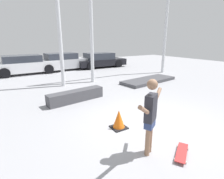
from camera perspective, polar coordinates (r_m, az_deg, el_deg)
ground_plane at (r=5.55m, az=12.17°, el=-10.67°), size 36.00×36.00×0.00m
skateboarder at (r=3.78m, az=12.44°, el=-7.57°), size 1.26×0.75×1.70m
skateboard at (r=4.37m, az=21.81°, el=-18.53°), size 0.76×0.58×0.08m
grind_box at (r=7.34m, az=-11.62°, el=-2.04°), size 2.41×0.79×0.45m
manual_pad at (r=10.76m, az=11.87°, el=2.95°), size 3.73×1.73×0.18m
canopy_support_right at (r=11.94m, az=7.09°, el=21.31°), size 6.13×0.20×5.77m
parked_car_white at (r=14.42m, az=-26.59°, el=7.23°), size 4.65×2.13×1.37m
parked_car_silver at (r=15.17m, az=-15.72°, el=8.70°), size 4.42×2.08×1.40m
parked_car_black at (r=16.12m, az=-3.82°, el=9.49°), size 4.51×2.00×1.30m
traffic_cone at (r=5.05m, az=2.25°, el=-9.72°), size 0.42×0.42×0.55m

